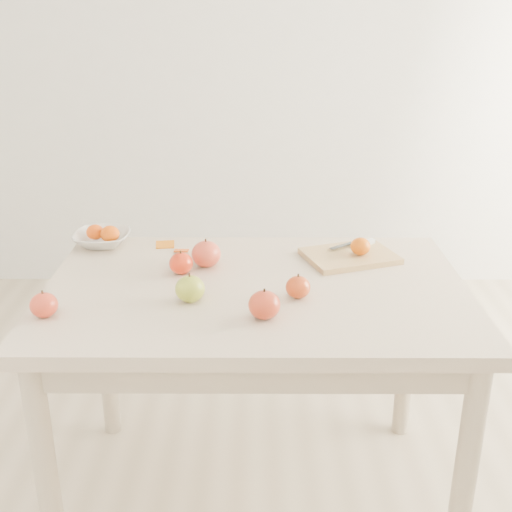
{
  "coord_description": "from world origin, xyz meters",
  "views": [
    {
      "loc": [
        0.01,
        -1.67,
        1.5
      ],
      "look_at": [
        0.0,
        0.05,
        0.82
      ],
      "focal_mm": 45.0,
      "sensor_mm": 36.0,
      "label": 1
    }
  ],
  "objects": [
    {
      "name": "apple_red_a",
      "position": [
        -0.15,
        0.14,
        0.79
      ],
      "size": [
        0.09,
        0.09,
        0.08
      ],
      "primitive_type": "ellipsoid",
      "color": "#A71722",
      "rests_on": "table"
    },
    {
      "name": "apple_red_d",
      "position": [
        -0.54,
        -0.2,
        0.78
      ],
      "size": [
        0.07,
        0.07,
        0.06
      ],
      "primitive_type": "ellipsoid",
      "color": "#9D020B",
      "rests_on": "table"
    },
    {
      "name": "bowl_tangerine_far",
      "position": [
        -0.48,
        0.31,
        0.79
      ],
      "size": [
        0.06,
        0.06,
        0.06
      ],
      "primitive_type": "ellipsoid",
      "color": "#E66008",
      "rests_on": "fruit_bowl"
    },
    {
      "name": "ground",
      "position": [
        0.0,
        0.0,
        0.0
      ],
      "size": [
        3.5,
        3.5,
        0.0
      ],
      "primitive_type": "plane",
      "color": "#C6B293",
      "rests_on": "ground"
    },
    {
      "name": "bowl_tangerine_near",
      "position": [
        -0.53,
        0.33,
        0.79
      ],
      "size": [
        0.06,
        0.06,
        0.05
      ],
      "primitive_type": "ellipsoid",
      "color": "#DA5907",
      "rests_on": "fruit_bowl"
    },
    {
      "name": "board_tangerine",
      "position": [
        0.32,
        0.2,
        0.8
      ],
      "size": [
        0.06,
        0.06,
        0.05
      ],
      "primitive_type": "ellipsoid",
      "color": "#C85507",
      "rests_on": "cutting_board"
    },
    {
      "name": "apple_red_e",
      "position": [
        0.11,
        -0.08,
        0.78
      ],
      "size": [
        0.07,
        0.07,
        0.06
      ],
      "primitive_type": "ellipsoid",
      "color": "#971A0A",
      "rests_on": "table"
    },
    {
      "name": "fruit_bowl",
      "position": [
        -0.51,
        0.32,
        0.77
      ],
      "size": [
        0.18,
        0.18,
        0.05
      ],
      "primitive_type": "imported",
      "color": "silver",
      "rests_on": "table"
    },
    {
      "name": "table",
      "position": [
        0.0,
        0.0,
        0.65
      ],
      "size": [
        1.2,
        0.8,
        0.75
      ],
      "color": "beige",
      "rests_on": "ground"
    },
    {
      "name": "orange_peel_a",
      "position": [
        -0.3,
        0.31,
        0.75
      ],
      "size": [
        0.06,
        0.05,
        0.01
      ],
      "primitive_type": "cube",
      "rotation": [
        0.21,
        0.0,
        0.11
      ],
      "color": "orange",
      "rests_on": "table"
    },
    {
      "name": "paring_knife",
      "position": [
        0.34,
        0.28,
        0.78
      ],
      "size": [
        0.16,
        0.09,
        0.01
      ],
      "color": "white",
      "rests_on": "cutting_board"
    },
    {
      "name": "orange_peel_b",
      "position": [
        -0.24,
        0.26,
        0.75
      ],
      "size": [
        0.05,
        0.04,
        0.01
      ],
      "primitive_type": "cube",
      "rotation": [
        -0.14,
        0.0,
        -0.03
      ],
      "color": "#C5460D",
      "rests_on": "table"
    },
    {
      "name": "cutting_board",
      "position": [
        0.29,
        0.21,
        0.76
      ],
      "size": [
        0.32,
        0.28,
        0.02
      ],
      "primitive_type": "cube",
      "rotation": [
        0.0,
        0.0,
        0.34
      ],
      "color": "tan",
      "rests_on": "table"
    },
    {
      "name": "apple_red_b",
      "position": [
        -0.22,
        0.09,
        0.78
      ],
      "size": [
        0.07,
        0.07,
        0.06
      ],
      "primitive_type": "ellipsoid",
      "color": "#A20A08",
      "rests_on": "table"
    },
    {
      "name": "apple_green",
      "position": [
        -0.18,
        -0.1,
        0.79
      ],
      "size": [
        0.08,
        0.08,
        0.07
      ],
      "primitive_type": "ellipsoid",
      "color": "olive",
      "rests_on": "table"
    },
    {
      "name": "apple_red_c",
      "position": [
        0.02,
        -0.2,
        0.79
      ],
      "size": [
        0.08,
        0.08,
        0.07
      ],
      "primitive_type": "ellipsoid",
      "color": "maroon",
      "rests_on": "table"
    }
  ]
}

